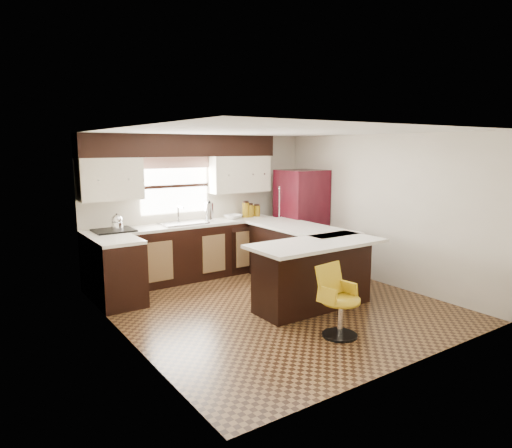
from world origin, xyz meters
TOP-DOWN VIEW (x-y plane):
  - floor at (0.00, 0.00)m, footprint 4.40×4.40m
  - ceiling at (0.00, 0.00)m, footprint 4.40×4.40m
  - wall_back at (0.00, 2.20)m, footprint 4.40×0.00m
  - wall_front at (0.00, -2.20)m, footprint 4.40×0.00m
  - wall_left at (-2.10, 0.00)m, footprint 0.00×4.40m
  - wall_right at (2.10, 0.00)m, footprint 0.00×4.40m
  - base_cab_back at (-0.45, 1.90)m, footprint 3.30×0.60m
  - base_cab_left at (-1.80, 1.25)m, footprint 0.60×0.70m
  - counter_back at (-0.45, 1.90)m, footprint 3.30×0.60m
  - counter_left at (-1.80, 1.25)m, footprint 0.60×0.70m
  - soffit at (-0.40, 2.03)m, footprint 3.40×0.35m
  - upper_cab_left at (-1.62, 2.03)m, footprint 0.94×0.35m
  - upper_cab_right at (0.68, 2.03)m, footprint 1.14×0.35m
  - window_pane at (-0.50, 2.18)m, footprint 1.20×0.02m
  - valance at (-0.50, 2.14)m, footprint 1.30×0.06m
  - sink at (-0.50, 1.88)m, footprint 0.75×0.45m
  - dishwasher at (0.55, 1.61)m, footprint 0.58×0.03m
  - cooktop at (-1.65, 1.88)m, footprint 0.58×0.50m
  - peninsula_long at (0.90, 0.62)m, footprint 0.60×1.95m
  - peninsula_return at (0.38, -0.35)m, footprint 1.65×0.60m
  - counter_pen_long at (0.95, 0.62)m, footprint 0.84×1.95m
  - counter_pen_return at (0.35, -0.44)m, footprint 1.89×0.84m
  - refrigerator at (1.70, 1.49)m, footprint 0.77×0.74m
  - bar_chair at (-0.02, -1.28)m, footprint 0.51×0.51m
  - kettle at (-1.60, 1.88)m, footprint 0.18×0.18m
  - percolator at (-0.01, 1.90)m, footprint 0.15×0.15m
  - mixing_bowl at (0.47, 1.90)m, footprint 0.36×0.36m
  - canister_large at (0.75, 1.92)m, footprint 0.12×0.12m
  - canister_med at (0.84, 1.92)m, footprint 0.14×0.14m
  - canister_small at (0.99, 1.92)m, footprint 0.12×0.12m

SIDE VIEW (x-z plane):
  - floor at x=0.00m, z-range 0.00..0.00m
  - bar_chair at x=-0.02m, z-range 0.00..0.85m
  - dishwasher at x=0.55m, z-range 0.04..0.82m
  - base_cab_back at x=-0.45m, z-range 0.00..0.90m
  - base_cab_left at x=-1.80m, z-range 0.00..0.90m
  - peninsula_long at x=0.90m, z-range 0.00..0.90m
  - peninsula_return at x=0.38m, z-range 0.00..0.90m
  - refrigerator at x=1.70m, z-range 0.00..1.79m
  - counter_back at x=-0.45m, z-range 0.90..0.94m
  - counter_left at x=-1.80m, z-range 0.90..0.94m
  - counter_pen_long at x=0.95m, z-range 0.90..0.94m
  - counter_pen_return at x=0.35m, z-range 0.90..0.94m
  - cooktop at x=-1.65m, z-range 0.94..0.97m
  - sink at x=-0.50m, z-range 0.95..0.98m
  - mixing_bowl at x=0.47m, z-range 0.95..1.02m
  - canister_small at x=0.99m, z-range 0.95..1.14m
  - canister_med at x=0.84m, z-range 0.94..1.16m
  - canister_large at x=0.75m, z-range 0.95..1.21m
  - kettle at x=-1.60m, z-range 0.97..1.21m
  - percolator at x=-0.01m, z-range 0.95..1.26m
  - wall_back at x=0.00m, z-range -1.00..3.40m
  - wall_front at x=0.00m, z-range -1.00..3.40m
  - wall_left at x=-2.10m, z-range -1.00..3.40m
  - wall_right at x=2.10m, z-range -1.00..3.40m
  - window_pane at x=-0.50m, z-range 1.10..2.00m
  - upper_cab_left at x=-1.62m, z-range 1.40..2.04m
  - upper_cab_right at x=0.68m, z-range 1.40..2.04m
  - valance at x=-0.50m, z-range 1.85..2.03m
  - soffit at x=-0.40m, z-range 2.04..2.40m
  - ceiling at x=0.00m, z-range 2.40..2.40m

